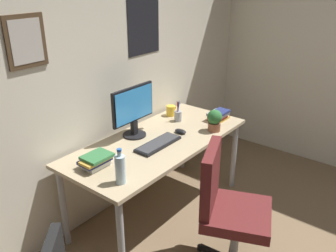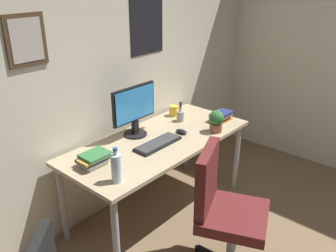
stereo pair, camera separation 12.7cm
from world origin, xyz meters
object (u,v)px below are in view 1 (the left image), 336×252
Objects in this scene: book_stack_left at (219,115)px; potted_plant at (215,120)px; keyboard at (158,144)px; office_chair at (226,205)px; water_bottle at (120,169)px; monitor at (133,109)px; coffee_mug_near at (171,111)px; book_stack_right at (96,160)px; computer_mouse at (180,131)px; pen_cup at (178,115)px.

potted_plant is at bearing -157.89° from book_stack_left.
book_stack_left is at bearing -8.07° from keyboard.
water_bottle reaches higher than office_chair.
book_stack_left is at bearing -27.68° from monitor.
potted_plant reaches higher than coffee_mug_near.
keyboard is at bearing -13.53° from book_stack_right.
water_bottle is 1.08× the size of book_stack_right.
computer_mouse is 0.88× the size of coffee_mug_near.
office_chair is 1.12m from pen_cup.
pen_cup is at bearing 41.22° from computer_mouse.
book_stack_right is (-1.07, 0.33, -0.05)m from potted_plant.
office_chair is 1.09m from monitor.
water_bottle reaches higher than book_stack_left.
water_bottle is (-0.60, -0.44, -0.13)m from monitor.
monitor is at bearing 86.43° from keyboard.
monitor is 1.07× the size of keyboard.
keyboard is 3.45× the size of coffee_mug_near.
keyboard is (0.11, 0.71, 0.21)m from office_chair.
office_chair reaches higher than coffee_mug_near.
book_stack_right is at bearing -170.34° from coffee_mug_near.
coffee_mug_near is at bearing 112.62° from book_stack_left.
water_bottle is 1.12m from potted_plant.
potted_plant is 0.98× the size of pen_cup.
book_stack_left is at bearing 34.56° from office_chair.
office_chair is 1.09m from book_stack_left.
computer_mouse reaches higher than keyboard.
pen_cup is (-0.07, -0.14, 0.00)m from coffee_mug_near.
office_chair reaches higher than book_stack_left.
potted_plant is (0.64, 0.51, 0.30)m from office_chair.
pen_cup is at bearing 2.91° from book_stack_right.
computer_mouse is 0.43m from coffee_mug_near.
book_stack_right is (-1.06, -0.05, -0.00)m from pen_cup.
pen_cup is 1.06m from book_stack_right.
potted_plant reaches higher than computer_mouse.
pen_cup is at bearing 92.40° from potted_plant.
office_chair is at bearing -124.98° from pen_cup.
book_stack_left is (0.87, 0.60, 0.25)m from office_chair.
water_bottle is (-0.89, -0.16, 0.09)m from computer_mouse.
book_stack_left is (0.46, -0.11, 0.03)m from computer_mouse.
book_stack_right is at bearing 171.05° from computer_mouse.
computer_mouse is (0.30, -0.00, 0.01)m from keyboard.
office_chair is at bearing -62.93° from book_stack_right.
water_bottle reaches higher than pen_cup.
office_chair reaches higher than pen_cup.
keyboard is 0.77m from book_stack_left.
monitor is 0.60m from coffee_mug_near.
computer_mouse is 0.47× the size of book_stack_right.
potted_plant is at bearing -2.08° from water_bottle.
coffee_mug_near is (0.56, 0.04, -0.19)m from monitor.
keyboard is 0.61m from water_bottle.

